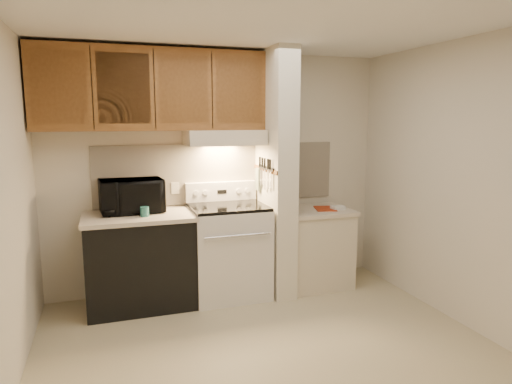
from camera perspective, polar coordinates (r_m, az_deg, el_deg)
name	(u,v)px	position (r m, az deg, el deg)	size (l,w,h in m)	color
floor	(266,346)	(3.88, 1.30, -18.74)	(3.60, 3.60, 0.00)	#B9AD8A
ceiling	(268,22)	(3.49, 1.46, 20.47)	(3.60, 3.60, 0.00)	white
wall_back	(219,172)	(4.90, -4.60, 2.53)	(3.60, 0.02, 2.50)	beige
wall_left	(2,208)	(3.33, -29.18, -1.78)	(0.02, 3.00, 2.50)	beige
wall_right	(458,183)	(4.41, 23.93, 1.03)	(0.02, 3.00, 2.50)	beige
backsplash	(220,173)	(4.89, -4.56, 2.34)	(2.60, 0.02, 0.63)	white
range_body	(229,252)	(4.73, -3.46, -7.49)	(0.76, 0.65, 0.92)	silver
oven_window	(237,257)	(4.42, -2.38, -8.12)	(0.50, 0.01, 0.30)	black
oven_handle	(238,236)	(4.33, -2.26, -5.49)	(0.02, 0.02, 0.65)	silver
cooktop	(228,207)	(4.61, -3.51, -1.83)	(0.74, 0.64, 0.03)	black
range_backguard	(221,191)	(4.87, -4.39, 0.11)	(0.76, 0.08, 0.20)	silver
range_display	(222,192)	(4.83, -4.27, 0.03)	(0.10, 0.01, 0.04)	black
range_knob_left_outer	(196,193)	(4.76, -7.53, -0.14)	(0.05, 0.05, 0.02)	silver
range_knob_left_inner	(205,193)	(4.78, -6.35, -0.08)	(0.05, 0.05, 0.02)	silver
range_knob_right_inner	(238,191)	(4.87, -2.21, 0.14)	(0.05, 0.05, 0.02)	silver
range_knob_right_outer	(247,190)	(4.90, -1.09, 0.19)	(0.05, 0.05, 0.02)	silver
dishwasher_front	(141,262)	(4.61, -14.23, -8.54)	(1.00, 0.63, 0.87)	black
left_countertop	(139,217)	(4.49, -14.46, -3.00)	(1.04, 0.67, 0.04)	beige
spoon_rest	(156,209)	(4.70, -12.38, -2.06)	(0.20, 0.06, 0.01)	black
teal_jar	(145,212)	(4.39, -13.75, -2.39)	(0.08, 0.08, 0.09)	#296C67
outlet	(175,188)	(4.80, -10.07, 0.47)	(0.08, 0.01, 0.12)	beige
microwave	(131,196)	(4.59, -15.30, -0.46)	(0.59, 0.40, 0.32)	black
partition_pillar	(276,174)	(4.72, 2.47, 2.29)	(0.22, 0.70, 2.50)	beige
pillar_trim	(265,169)	(4.67, 1.14, 2.85)	(0.01, 0.70, 0.04)	brown
knife_strip	(266,168)	(4.62, 1.28, 3.02)	(0.02, 0.42, 0.04)	black
knife_blade_a	(271,180)	(4.47, 1.84, 1.53)	(0.01, 0.04, 0.16)	silver
knife_handle_a	(270,164)	(4.47, 1.76, 3.47)	(0.02, 0.02, 0.10)	black
knife_blade_b	(268,180)	(4.54, 1.53, 1.52)	(0.01, 0.04, 0.18)	silver
knife_handle_b	(268,164)	(4.53, 1.50, 3.54)	(0.02, 0.02, 0.10)	black
knife_blade_c	(265,180)	(4.63, 1.11, 1.55)	(0.01, 0.04, 0.20)	silver
knife_handle_c	(265,163)	(4.62, 1.09, 3.65)	(0.02, 0.02, 0.10)	black
knife_blade_d	(262,177)	(4.70, 0.81, 1.91)	(0.01, 0.04, 0.16)	silver
knife_handle_d	(262,162)	(4.69, 0.79, 3.73)	(0.02, 0.02, 0.10)	black
knife_blade_e	(260,177)	(4.77, 0.54, 1.89)	(0.01, 0.04, 0.18)	silver
knife_handle_e	(260,162)	(4.76, 0.49, 3.82)	(0.02, 0.02, 0.10)	black
oven_mitt	(258,179)	(4.84, 0.28, 1.63)	(0.03, 0.10, 0.23)	slate
right_cab_base	(314,249)	(5.07, 7.30, -7.06)	(0.70, 0.60, 0.81)	beige
right_countertop	(315,211)	(4.96, 7.40, -2.34)	(0.74, 0.64, 0.04)	beige
red_folder	(325,209)	(4.97, 8.63, -2.06)	(0.21, 0.28, 0.01)	#A03013
white_box	(338,208)	(4.97, 10.20, -1.94)	(0.14, 0.09, 0.04)	white
range_hood	(224,137)	(4.65, -4.00, 6.82)	(0.78, 0.44, 0.15)	beige
hood_lip	(230,143)	(4.45, -3.31, 6.14)	(0.78, 0.04, 0.06)	beige
upper_cabinets	(153,90)	(4.58, -12.80, 12.34)	(2.18, 0.33, 0.77)	brown
cab_door_a	(59,87)	(4.41, -23.44, 11.95)	(0.46, 0.01, 0.63)	brown
cab_gap_a	(92,88)	(4.39, -19.82, 12.17)	(0.01, 0.01, 0.73)	black
cab_door_b	(124,88)	(4.40, -16.19, 12.34)	(0.46, 0.01, 0.63)	brown
cab_gap_b	(154,89)	(4.42, -12.58, 12.46)	(0.01, 0.01, 0.73)	black
cab_door_c	(184,90)	(4.46, -9.01, 12.54)	(0.46, 0.01, 0.63)	brown
cab_gap_c	(212,90)	(4.51, -5.51, 12.57)	(0.01, 0.01, 0.73)	black
cab_door_d	(239,91)	(4.58, -2.11, 12.55)	(0.46, 0.01, 0.63)	brown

